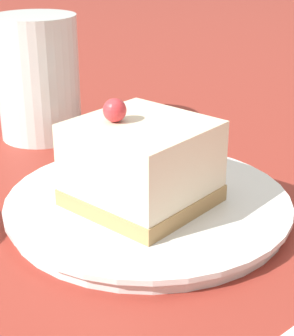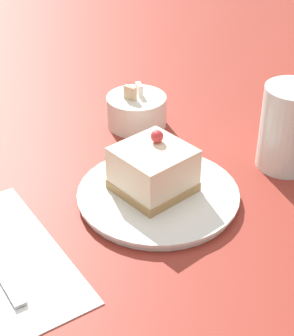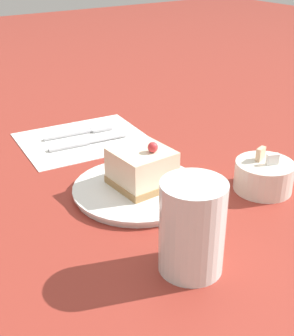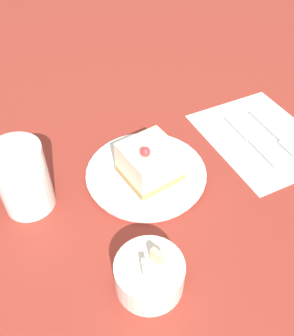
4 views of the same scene
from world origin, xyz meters
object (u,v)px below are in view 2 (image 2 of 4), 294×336
at_px(cake_slice, 153,169).
at_px(drinking_glass, 289,128).
at_px(plate, 158,195).
at_px(sugar_bowl, 136,111).

xyz_separation_m(cake_slice, drinking_glass, (0.20, -0.06, 0.02)).
height_order(plate, sugar_bowl, sugar_bowl).
bearing_deg(drinking_glass, cake_slice, 163.95).
height_order(cake_slice, drinking_glass, drinking_glass).
distance_m(plate, sugar_bowl, 0.21).
xyz_separation_m(plate, sugar_bowl, (0.10, 0.18, 0.02)).
distance_m(plate, drinking_glass, 0.21).
relative_size(cake_slice, drinking_glass, 0.77).
bearing_deg(plate, cake_slice, 100.63).
bearing_deg(plate, drinking_glass, -13.83).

